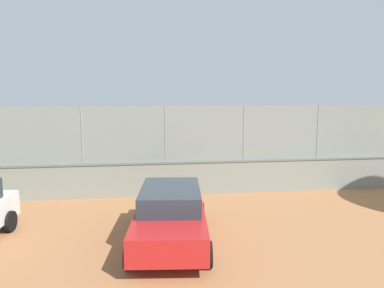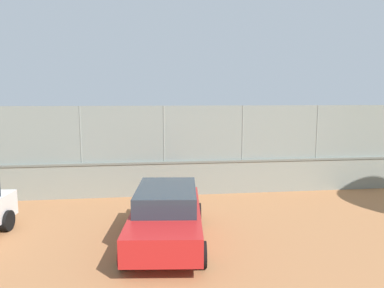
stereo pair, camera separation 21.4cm
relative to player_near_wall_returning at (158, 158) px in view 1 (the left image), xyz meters
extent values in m
plane|color=#A36B42|center=(-4.49, -6.74, -0.95)|extent=(260.00, 260.00, 0.00)
cube|color=gray|center=(-3.46, 3.52, -0.29)|extent=(26.44, 0.57, 1.32)
cube|color=slate|center=(-3.46, 3.52, 0.41)|extent=(26.44, 0.63, 0.08)
cube|color=gray|center=(-3.46, 3.52, 1.57)|extent=(25.91, 0.34, 2.24)
cylinder|color=gray|center=(-6.70, 3.48, 1.57)|extent=(0.07, 0.07, 2.24)
cylinder|color=gray|center=(-3.46, 3.52, 1.57)|extent=(0.07, 0.07, 2.24)
cylinder|color=gray|center=(-0.22, 3.56, 1.57)|extent=(0.07, 0.07, 2.24)
cylinder|color=gray|center=(3.02, 3.60, 1.57)|extent=(0.07, 0.07, 2.24)
cylinder|color=black|center=(0.08, -0.08, -0.55)|extent=(0.21, 0.21, 0.79)
cylinder|color=black|center=(-0.09, 0.03, -0.55)|extent=(0.21, 0.21, 0.79)
cylinder|color=white|center=(-0.01, -0.02, 0.13)|extent=(0.47, 0.47, 0.59)
cylinder|color=#936B4C|center=(0.28, -0.13, 0.25)|extent=(0.36, 0.53, 0.17)
cylinder|color=#936B4C|center=(-0.11, 0.39, 0.25)|extent=(0.36, 0.53, 0.17)
sphere|color=#936B4C|center=(-0.01, -0.02, 0.54)|extent=(0.22, 0.22, 0.22)
cylinder|color=white|center=(-0.01, -0.02, 0.64)|extent=(0.32, 0.32, 0.05)
cylinder|color=black|center=(-0.02, 0.54, 0.25)|extent=(0.18, 0.28, 0.04)
ellipsoid|color=#333338|center=(0.09, 0.73, 0.25)|extent=(0.18, 0.27, 0.24)
cylinder|color=#591919|center=(-4.63, -7.72, -0.59)|extent=(0.19, 0.19, 0.73)
cylinder|color=#591919|center=(-4.44, -7.65, -0.59)|extent=(0.19, 0.19, 0.73)
cylinder|color=beige|center=(-4.53, -7.69, 0.04)|extent=(0.44, 0.44, 0.54)
cylinder|color=tan|center=(-4.78, -7.83, 0.15)|extent=(0.26, 0.51, 0.16)
cylinder|color=tan|center=(-4.17, -7.87, 0.15)|extent=(0.26, 0.51, 0.16)
sphere|color=tan|center=(-4.53, -7.69, 0.41)|extent=(0.21, 0.21, 0.21)
cylinder|color=red|center=(-4.53, -7.69, 0.50)|extent=(0.28, 0.28, 0.05)
cylinder|color=navy|center=(0.68, -7.81, -0.56)|extent=(0.21, 0.21, 0.78)
cylinder|color=navy|center=(0.81, -7.97, -0.56)|extent=(0.21, 0.21, 0.78)
cylinder|color=white|center=(0.74, -7.89, 0.11)|extent=(0.48, 0.48, 0.57)
cylinder|color=#D8AD84|center=(0.52, -7.69, 0.23)|extent=(0.48, 0.42, 0.17)
cylinder|color=#D8AD84|center=(0.70, -8.31, 0.23)|extent=(0.48, 0.42, 0.17)
sphere|color=#D8AD84|center=(0.74, -7.89, 0.51)|extent=(0.22, 0.22, 0.22)
cylinder|color=black|center=(0.74, -7.89, 0.60)|extent=(0.32, 0.32, 0.05)
sphere|color=#3399D8|center=(-0.18, 0.56, -0.85)|extent=(0.21, 0.21, 0.21)
cube|color=brown|center=(4.58, 1.53, -0.50)|extent=(1.60, 0.40, 0.06)
cube|color=brown|center=(4.58, 1.69, -0.28)|extent=(1.60, 0.06, 0.40)
cube|color=#333338|center=(3.94, 1.52, -0.73)|extent=(0.06, 0.38, 0.45)
cube|color=#333338|center=(5.22, 1.53, -0.73)|extent=(0.06, 0.38, 0.45)
cylinder|color=black|center=(4.58, 6.91, -0.64)|extent=(0.25, 0.63, 0.62)
cube|color=red|center=(-0.12, 8.24, -0.31)|extent=(2.24, 4.55, 0.65)
cube|color=#28333D|center=(-0.14, 8.02, 0.27)|extent=(1.84, 2.60, 0.52)
cylinder|color=black|center=(-0.89, 9.81, -0.64)|extent=(0.26, 0.64, 0.62)
cylinder|color=black|center=(0.94, 9.64, -0.64)|extent=(0.26, 0.64, 0.62)
cylinder|color=black|center=(-1.17, 6.84, -0.64)|extent=(0.26, 0.64, 0.62)
cylinder|color=black|center=(0.66, 6.67, -0.64)|extent=(0.26, 0.64, 0.62)
camera|label=1|loc=(0.43, 17.42, 2.99)|focal=32.51mm
camera|label=2|loc=(0.22, 17.45, 2.99)|focal=32.51mm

